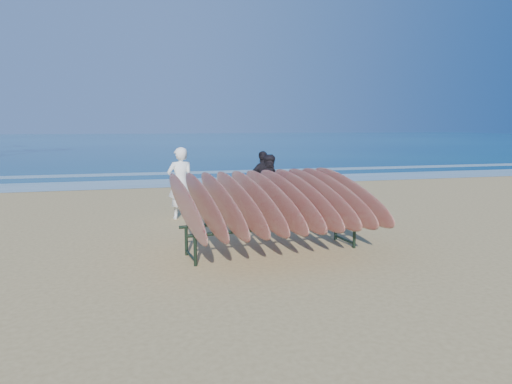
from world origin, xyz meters
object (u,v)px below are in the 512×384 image
Objects in this scene: surfboard_rack at (273,200)px; person_dark_a at (271,186)px; person_dark_b at (264,181)px; person_white at (181,183)px.

surfboard_rack is 3.04m from person_dark_a.
surfboard_rack is 2.26× the size of person_dark_b.
person_dark_b reaches higher than person_dark_a.
person_white is at bearing 160.52° from person_dark_a.
surfboard_rack reaches higher than person_dark_a.
person_white reaches higher than surfboard_rack.
person_dark_b is at bearing -171.54° from person_white.
surfboard_rack is 3.99m from person_dark_b.
person_white reaches higher than person_dark_a.
person_dark_b is at bearing 70.21° from surfboard_rack.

